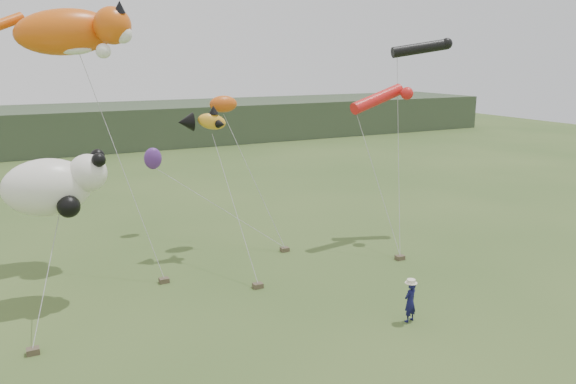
% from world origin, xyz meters
% --- Properties ---
extents(ground, '(120.00, 120.00, 0.00)m').
position_xyz_m(ground, '(0.00, 0.00, 0.00)').
color(ground, '#385123').
rests_on(ground, ground).
extents(headland, '(90.00, 13.00, 4.00)m').
position_xyz_m(headland, '(-3.11, 44.69, 1.92)').
color(headland, '#2D3D28').
rests_on(headland, ground).
extents(festival_attendant, '(0.59, 0.46, 1.43)m').
position_xyz_m(festival_attendant, '(2.20, -0.98, 0.72)').
color(festival_attendant, '#111141').
rests_on(festival_attendant, ground).
extents(sandbag_anchors, '(15.48, 5.17, 0.19)m').
position_xyz_m(sandbag_anchors, '(-1.56, 4.78, 0.10)').
color(sandbag_anchors, brown).
rests_on(sandbag_anchors, ground).
extents(cat_kite, '(5.49, 2.93, 2.36)m').
position_xyz_m(cat_kite, '(-6.38, 10.53, 9.85)').
color(cat_kite, '#DD570E').
rests_on(cat_kite, ground).
extents(fish_kite, '(2.17, 1.44, 1.17)m').
position_xyz_m(fish_kite, '(-1.70, 8.80, 6.08)').
color(fish_kite, gold).
rests_on(fish_kite, ground).
extents(tube_kites, '(5.87, 1.89, 3.53)m').
position_xyz_m(tube_kites, '(7.94, 7.29, 7.99)').
color(tube_kites, black).
rests_on(tube_kites, ground).
extents(panda_kite, '(3.60, 2.33, 2.24)m').
position_xyz_m(panda_kite, '(-8.10, 6.30, 4.36)').
color(panda_kite, white).
rests_on(panda_kite, ground).
extents(misc_kites, '(3.80, 3.78, 3.78)m').
position_xyz_m(misc_kites, '(-1.40, 11.28, 5.49)').
color(misc_kites, '#D25513').
rests_on(misc_kites, ground).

